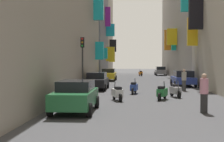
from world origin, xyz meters
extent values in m
plane|color=#424244|center=(0.00, 30.00, 0.00)|extent=(140.00, 140.00, 0.00)
cube|color=#9E9384|center=(-8.00, 16.68, 6.40)|extent=(6.00, 33.37, 12.79)
cube|color=#19B2BF|center=(-4.48, 28.71, 8.10)|extent=(1.03, 0.65, 2.89)
cube|color=#19B2BF|center=(-4.54, 30.11, 3.53)|extent=(0.91, 0.40, 1.93)
cube|color=gray|center=(-8.00, 41.34, 9.74)|extent=(6.00, 12.14, 19.48)
cube|color=purple|center=(-4.61, 42.23, 8.97)|extent=(0.78, 0.53, 2.82)
cube|color=#19B2BF|center=(-4.65, 37.85, 3.45)|extent=(0.69, 0.39, 1.43)
cube|color=yellow|center=(-4.37, 44.01, 3.53)|extent=(1.26, 0.59, 2.14)
cube|color=#19B2BF|center=(-4.36, 43.87, 7.16)|extent=(1.28, 0.45, 1.86)
cube|color=#B2A899|center=(-8.00, 53.71, 7.48)|extent=(6.00, 12.59, 14.95)
cube|color=black|center=(-4.43, 51.33, 5.16)|extent=(1.15, 0.40, 2.17)
cube|color=yellow|center=(-4.50, 49.75, 3.16)|extent=(1.00, 0.45, 1.69)
cube|color=red|center=(4.60, 23.91, 7.45)|extent=(0.79, 0.36, 2.69)
cube|color=black|center=(4.42, 23.50, 6.61)|extent=(1.16, 0.59, 3.02)
cube|color=yellow|center=(4.53, 25.58, 5.09)|extent=(0.94, 0.39, 2.58)
cube|color=gray|center=(8.00, 44.10, 9.97)|extent=(6.00, 31.81, 19.93)
cube|color=orange|center=(4.40, 44.00, 5.61)|extent=(1.20, 0.53, 3.05)
cube|color=yellow|center=(4.32, 38.96, 5.70)|extent=(1.36, 0.43, 2.21)
cube|color=#19B2BF|center=(4.50, 29.06, 8.34)|extent=(1.00, 0.50, 1.71)
cube|color=#19B2BF|center=(4.70, 39.99, 5.40)|extent=(0.60, 0.50, 2.98)
cube|color=navy|center=(3.83, 26.35, 0.60)|extent=(1.83, 4.34, 0.59)
cube|color=black|center=(3.83, 26.13, 1.19)|extent=(1.61, 2.43, 0.60)
cylinder|color=black|center=(2.91, 27.78, 0.30)|extent=(0.18, 0.60, 0.60)
cylinder|color=black|center=(4.75, 27.78, 0.30)|extent=(0.18, 0.60, 0.60)
cylinder|color=black|center=(2.91, 24.92, 0.30)|extent=(0.18, 0.60, 0.60)
cylinder|color=black|center=(4.75, 24.92, 0.30)|extent=(0.18, 0.60, 0.60)
cube|color=gold|center=(-3.90, 34.41, 0.64)|extent=(1.68, 4.29, 0.69)
cube|color=black|center=(-3.90, 34.63, 1.23)|extent=(1.48, 2.40, 0.49)
cylinder|color=black|center=(-3.06, 33.00, 0.30)|extent=(0.18, 0.60, 0.60)
cylinder|color=black|center=(-4.74, 33.00, 0.30)|extent=(0.18, 0.60, 0.60)
cylinder|color=black|center=(-3.06, 35.83, 0.30)|extent=(0.18, 0.60, 0.60)
cylinder|color=black|center=(-4.74, 35.83, 0.30)|extent=(0.18, 0.60, 0.60)
cube|color=slate|center=(3.81, 50.17, 0.64)|extent=(1.65, 4.44, 0.68)
cube|color=black|center=(3.81, 49.95, 1.24)|extent=(1.45, 2.48, 0.53)
cylinder|color=black|center=(2.99, 51.63, 0.30)|extent=(0.18, 0.60, 0.60)
cylinder|color=black|center=(4.64, 51.63, 0.30)|extent=(0.18, 0.60, 0.60)
cylinder|color=black|center=(2.99, 48.71, 0.30)|extent=(0.18, 0.60, 0.60)
cylinder|color=black|center=(4.64, 48.71, 0.30)|extent=(0.18, 0.60, 0.60)
cube|color=black|center=(-3.95, 22.15, 0.61)|extent=(1.66, 4.39, 0.63)
cube|color=black|center=(-3.95, 22.37, 1.18)|extent=(1.46, 2.46, 0.51)
cylinder|color=black|center=(-3.12, 20.70, 0.30)|extent=(0.18, 0.60, 0.60)
cylinder|color=black|center=(-4.78, 20.70, 0.30)|extent=(0.18, 0.60, 0.60)
cylinder|color=black|center=(-3.12, 23.60, 0.30)|extent=(0.18, 0.60, 0.60)
cylinder|color=black|center=(-4.78, 23.60, 0.30)|extent=(0.18, 0.60, 0.60)
cube|color=#236638|center=(-3.58, 10.55, 0.64)|extent=(1.69, 3.95, 0.69)
cube|color=black|center=(-3.58, 10.74, 1.21)|extent=(1.48, 2.21, 0.45)
cylinder|color=black|center=(-2.74, 9.24, 0.30)|extent=(0.18, 0.60, 0.60)
cylinder|color=black|center=(-4.42, 9.24, 0.30)|extent=(0.18, 0.60, 0.60)
cylinder|color=black|center=(-2.74, 11.85, 0.30)|extent=(0.18, 0.60, 0.60)
cylinder|color=black|center=(-4.42, 11.85, 0.30)|extent=(0.18, 0.60, 0.60)
cube|color=silver|center=(-1.87, 14.89, 0.46)|extent=(0.78, 1.27, 0.45)
cube|color=black|center=(-1.80, 14.68, 0.77)|extent=(0.47, 0.63, 0.16)
cylinder|color=#4C4C51|center=(-2.05, 15.46, 0.79)|extent=(0.14, 0.28, 0.68)
cylinder|color=black|center=(-2.09, 15.60, 0.24)|extent=(0.24, 0.49, 0.48)
cylinder|color=black|center=(-1.64, 14.18, 0.24)|extent=(0.24, 0.49, 0.48)
cube|color=orange|center=(0.34, 47.56, 0.46)|extent=(0.66, 1.25, 0.45)
cube|color=black|center=(0.39, 47.34, 0.77)|extent=(0.42, 0.61, 0.16)
cylinder|color=#4C4C51|center=(0.23, 48.14, 0.79)|extent=(0.11, 0.28, 0.68)
cylinder|color=black|center=(0.20, 48.28, 0.24)|extent=(0.19, 0.49, 0.48)
cylinder|color=black|center=(0.49, 46.83, 0.24)|extent=(0.19, 0.49, 0.48)
cube|color=#2D4CAD|center=(-0.85, 18.96, 0.46)|extent=(0.60, 1.10, 0.45)
cube|color=black|center=(-0.88, 18.76, 0.77)|extent=(0.40, 0.60, 0.16)
cylinder|color=#4C4C51|center=(-0.76, 19.47, 0.79)|extent=(0.10, 0.28, 0.68)
cylinder|color=black|center=(-0.74, 19.60, 0.24)|extent=(0.17, 0.49, 0.48)
cylinder|color=black|center=(-0.95, 18.31, 0.24)|extent=(0.17, 0.49, 0.48)
cube|color=#287F3D|center=(0.85, 15.45, 0.46)|extent=(0.78, 1.17, 0.45)
cube|color=black|center=(0.78, 15.26, 0.77)|extent=(0.49, 0.63, 0.16)
cylinder|color=#4C4C51|center=(1.03, 15.96, 0.79)|extent=(0.15, 0.28, 0.68)
cylinder|color=black|center=(1.08, 16.08, 0.24)|extent=(0.25, 0.49, 0.48)
cylinder|color=black|center=(0.62, 14.81, 0.24)|extent=(0.25, 0.49, 0.48)
cube|color=#ADADB2|center=(1.84, 16.89, 0.46)|extent=(0.66, 1.17, 0.45)
cube|color=black|center=(1.79, 17.10, 0.77)|extent=(0.43, 0.61, 0.16)
cylinder|color=#4C4C51|center=(1.95, 16.35, 0.79)|extent=(0.12, 0.28, 0.68)
cylinder|color=black|center=(1.98, 16.22, 0.24)|extent=(0.20, 0.49, 0.48)
cylinder|color=black|center=(1.69, 17.57, 0.24)|extent=(0.20, 0.49, 0.48)
cylinder|color=#3D3D3D|center=(3.12, 21.36, 0.42)|extent=(0.45, 0.45, 0.85)
cylinder|color=#B2AD9E|center=(3.12, 21.36, 1.18)|extent=(0.53, 0.53, 0.67)
sphere|color=tan|center=(3.12, 21.36, 1.63)|extent=(0.23, 0.23, 0.23)
cylinder|color=#2A2A2A|center=(2.28, 10.67, 0.43)|extent=(0.45, 0.45, 0.87)
cylinder|color=pink|center=(2.28, 10.67, 1.21)|extent=(0.53, 0.53, 0.69)
sphere|color=tan|center=(2.28, 10.67, 1.67)|extent=(0.23, 0.23, 0.23)
cylinder|color=#2D2D2D|center=(-4.65, 19.18, 1.69)|extent=(0.12, 0.12, 3.37)
cube|color=black|center=(-4.65, 19.18, 3.75)|extent=(0.26, 0.26, 0.75)
sphere|color=red|center=(-4.65, 19.04, 4.00)|extent=(0.14, 0.14, 0.14)
sphere|color=orange|center=(-4.65, 19.04, 3.75)|extent=(0.14, 0.14, 0.14)
sphere|color=green|center=(-4.65, 19.04, 3.50)|extent=(0.14, 0.14, 0.14)
camera|label=1|loc=(-0.95, -3.60, 2.31)|focal=49.96mm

